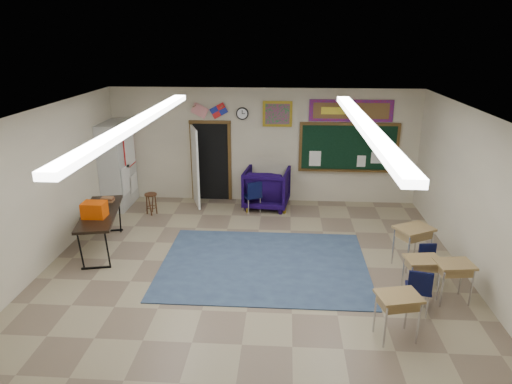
# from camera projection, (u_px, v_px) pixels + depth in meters

# --- Properties ---
(floor) EXTENTS (9.00, 9.00, 0.00)m
(floor) POSITION_uv_depth(u_px,v_px,m) (251.00, 286.00, 8.19)
(floor) COLOR gray
(floor) RESTS_ON ground
(back_wall) EXTENTS (8.00, 0.04, 3.00)m
(back_wall) POSITION_uv_depth(u_px,v_px,m) (264.00, 146.00, 11.94)
(back_wall) COLOR beige
(back_wall) RESTS_ON floor
(left_wall) EXTENTS (0.04, 9.00, 3.00)m
(left_wall) POSITION_uv_depth(u_px,v_px,m) (22.00, 202.00, 7.95)
(left_wall) COLOR beige
(left_wall) RESTS_ON floor
(right_wall) EXTENTS (0.04, 9.00, 3.00)m
(right_wall) POSITION_uv_depth(u_px,v_px,m) (494.00, 214.00, 7.45)
(right_wall) COLOR beige
(right_wall) RESTS_ON floor
(ceiling) EXTENTS (8.00, 9.00, 0.04)m
(ceiling) POSITION_uv_depth(u_px,v_px,m) (250.00, 119.00, 7.21)
(ceiling) COLOR silver
(ceiling) RESTS_ON back_wall
(area_rug) EXTENTS (4.00, 3.00, 0.02)m
(area_rug) POSITION_uv_depth(u_px,v_px,m) (264.00, 264.00, 8.93)
(area_rug) COLOR #38506B
(area_rug) RESTS_ON floor
(fluorescent_strips) EXTENTS (3.86, 6.00, 0.10)m
(fluorescent_strips) POSITION_uv_depth(u_px,v_px,m) (250.00, 123.00, 7.23)
(fluorescent_strips) COLOR white
(fluorescent_strips) RESTS_ON ceiling
(doorway) EXTENTS (1.10, 0.89, 2.16)m
(doorway) POSITION_uv_depth(u_px,v_px,m) (207.00, 163.00, 12.04)
(doorway) COLOR black
(doorway) RESTS_ON back_wall
(chalkboard) EXTENTS (2.55, 0.14, 1.30)m
(chalkboard) POSITION_uv_depth(u_px,v_px,m) (348.00, 149.00, 11.78)
(chalkboard) COLOR #513617
(chalkboard) RESTS_ON back_wall
(bulletin_board) EXTENTS (2.10, 0.05, 0.55)m
(bulletin_board) POSITION_uv_depth(u_px,v_px,m) (351.00, 111.00, 11.46)
(bulletin_board) COLOR red
(bulletin_board) RESTS_ON back_wall
(framed_art_print) EXTENTS (0.75, 0.05, 0.65)m
(framed_art_print) POSITION_uv_depth(u_px,v_px,m) (277.00, 114.00, 11.61)
(framed_art_print) COLOR olive
(framed_art_print) RESTS_ON back_wall
(wall_clock) EXTENTS (0.32, 0.05, 0.32)m
(wall_clock) POSITION_uv_depth(u_px,v_px,m) (242.00, 114.00, 11.66)
(wall_clock) COLOR black
(wall_clock) RESTS_ON back_wall
(wall_flags) EXTENTS (1.16, 0.06, 0.70)m
(wall_flags) POSITION_uv_depth(u_px,v_px,m) (209.00, 108.00, 11.65)
(wall_flags) COLOR red
(wall_flags) RESTS_ON back_wall
(storage_cabinet) EXTENTS (0.59, 1.25, 2.20)m
(storage_cabinet) POSITION_uv_depth(u_px,v_px,m) (118.00, 165.00, 11.69)
(storage_cabinet) COLOR #B0B1AC
(storage_cabinet) RESTS_ON floor
(wingback_armchair) EXTENTS (1.24, 1.27, 1.03)m
(wingback_armchair) POSITION_uv_depth(u_px,v_px,m) (267.00, 188.00, 11.78)
(wingback_armchair) COLOR black
(wingback_armchair) RESTS_ON floor
(student_chair_reading) EXTENTS (0.57, 0.57, 0.85)m
(student_chair_reading) POSITION_uv_depth(u_px,v_px,m) (252.00, 196.00, 11.42)
(student_chair_reading) COLOR black
(student_chair_reading) RESTS_ON floor
(student_chair_desk_a) EXTENTS (0.48, 0.48, 0.81)m
(student_chair_desk_a) POSITION_uv_depth(u_px,v_px,m) (418.00, 290.00, 7.30)
(student_chair_desk_a) COLOR black
(student_chair_desk_a) RESTS_ON floor
(student_chair_desk_b) EXTENTS (0.39, 0.39, 0.70)m
(student_chair_desk_b) POSITION_uv_depth(u_px,v_px,m) (429.00, 265.00, 8.20)
(student_chair_desk_b) COLOR black
(student_chair_desk_b) RESTS_ON floor
(student_desk_front_left) EXTENTS (0.63, 0.51, 0.70)m
(student_desk_front_left) POSITION_uv_depth(u_px,v_px,m) (421.00, 275.00, 7.79)
(student_desk_front_left) COLOR #9C7C49
(student_desk_front_left) RESTS_ON floor
(student_desk_front_right) EXTENTS (0.83, 0.76, 0.81)m
(student_desk_front_right) POSITION_uv_depth(u_px,v_px,m) (412.00, 244.00, 8.77)
(student_desk_front_right) COLOR #9C7C49
(student_desk_front_right) RESTS_ON floor
(student_desk_back_left) EXTENTS (0.70, 0.58, 0.73)m
(student_desk_back_left) POSITION_uv_depth(u_px,v_px,m) (397.00, 314.00, 6.66)
(student_desk_back_left) COLOR #9C7C49
(student_desk_back_left) RESTS_ON floor
(student_desk_back_right) EXTENTS (0.65, 0.52, 0.71)m
(student_desk_back_right) POSITION_uv_depth(u_px,v_px,m) (452.00, 280.00, 7.61)
(student_desk_back_right) COLOR #9C7C49
(student_desk_back_right) RESTS_ON floor
(folding_table) EXTENTS (1.08, 2.10, 1.14)m
(folding_table) POSITION_uv_depth(u_px,v_px,m) (102.00, 229.00, 9.45)
(folding_table) COLOR black
(folding_table) RESTS_ON floor
(wooden_stool) EXTENTS (0.30, 0.30, 0.53)m
(wooden_stool) POSITION_uv_depth(u_px,v_px,m) (151.00, 204.00, 11.37)
(wooden_stool) COLOR #4E2B17
(wooden_stool) RESTS_ON floor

